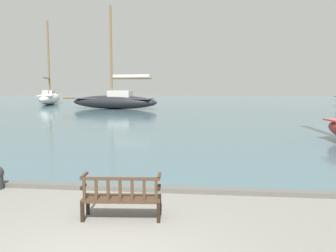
% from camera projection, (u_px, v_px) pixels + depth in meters
% --- Properties ---
extents(harbor_water, '(100.00, 80.00, 0.08)m').
position_uv_depth(harbor_water, '(198.00, 104.00, 49.33)').
color(harbor_water, '#476670').
rests_on(harbor_water, ground).
extents(quay_edge_kerb, '(40.00, 0.30, 0.12)m').
position_uv_depth(quay_edge_kerb, '(141.00, 189.00, 9.70)').
color(quay_edge_kerb, '#5B5954').
rests_on(quay_edge_kerb, ground).
extents(park_bench, '(1.64, 0.66, 0.92)m').
position_uv_depth(park_bench, '(122.00, 197.00, 7.64)').
color(park_bench, black).
rests_on(park_bench, ground).
extents(sailboat_centre_channel, '(11.10, 4.04, 10.81)m').
position_uv_depth(sailboat_centre_channel, '(115.00, 100.00, 39.96)').
color(sailboat_centre_channel, black).
rests_on(sailboat_centre_channel, harbor_water).
extents(sailboat_mid_port, '(4.22, 10.50, 10.70)m').
position_uv_depth(sailboat_mid_port, '(50.00, 97.00, 48.64)').
color(sailboat_mid_port, silver).
rests_on(sailboat_mid_port, harbor_water).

